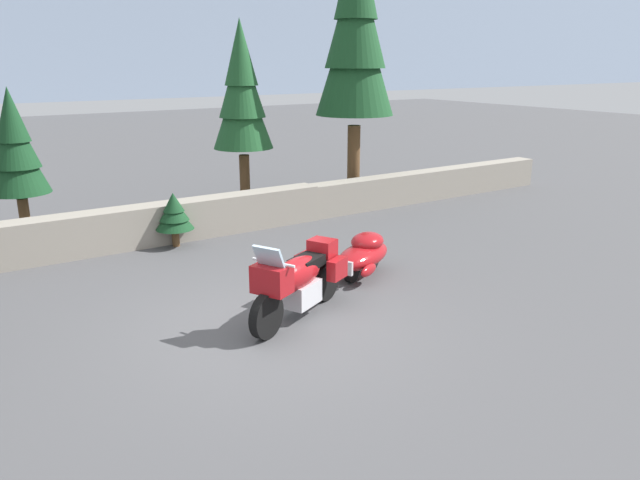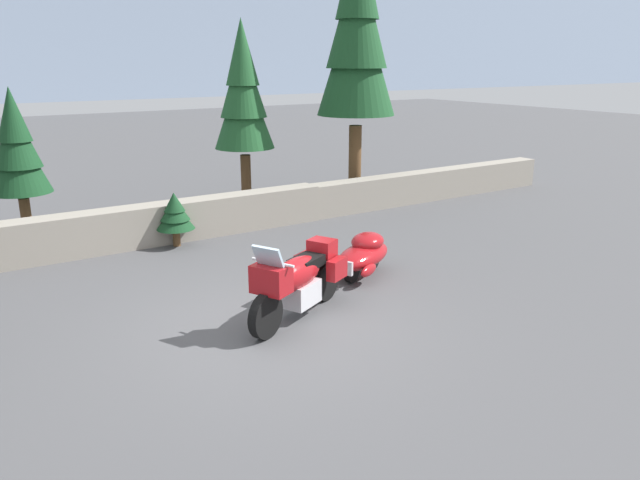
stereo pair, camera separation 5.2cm
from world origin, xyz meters
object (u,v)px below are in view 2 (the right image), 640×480
(pine_tree_tall, at_px, (357,29))
(car_shaped_trailer, at_px, (363,254))
(touring_motorcycle, at_px, (297,279))
(pine_tree_secondary, at_px, (243,92))
(pine_tree_far_right, at_px, (16,147))

(pine_tree_tall, bearing_deg, car_shaped_trailer, -124.67)
(touring_motorcycle, distance_m, pine_tree_secondary, 7.90)
(touring_motorcycle, bearing_deg, pine_tree_far_right, 112.52)
(pine_tree_secondary, bearing_deg, pine_tree_tall, -22.31)
(car_shaped_trailer, bearing_deg, pine_tree_far_right, 129.68)
(pine_tree_far_right, bearing_deg, touring_motorcycle, -67.48)
(pine_tree_secondary, xyz_separation_m, pine_tree_far_right, (-5.42, -0.37, -0.95))
(pine_tree_tall, distance_m, pine_tree_secondary, 3.34)
(pine_tree_tall, relative_size, pine_tree_secondary, 1.51)
(car_shaped_trailer, height_order, pine_tree_secondary, pine_tree_secondary)
(pine_tree_tall, bearing_deg, touring_motorcycle, -132.31)
(car_shaped_trailer, xyz_separation_m, pine_tree_secondary, (0.69, 6.08, 2.58))
(car_shaped_trailer, xyz_separation_m, pine_tree_tall, (3.43, 4.96, 4.12))
(pine_tree_tall, xyz_separation_m, pine_tree_secondary, (-2.74, 1.12, -1.54))
(car_shaped_trailer, height_order, pine_tree_tall, pine_tree_tall)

